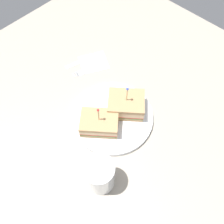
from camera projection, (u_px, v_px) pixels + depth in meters
ground_plane at (112, 119)px, 70.80cm from camera, size 112.68×112.68×2.00cm
plate at (112, 117)px, 69.33cm from camera, size 24.17×24.17×1.39cm
sandwich_half_front at (99, 123)px, 64.91cm from camera, size 12.57×12.20×9.77cm
sandwich_half_back at (126, 105)px, 67.51cm from camera, size 13.01×12.73×10.68cm
drink_glass at (100, 176)px, 56.08cm from camera, size 7.10×7.10×11.64cm
napkin at (94, 62)px, 80.52cm from camera, size 11.59×11.95×0.15cm
fork at (86, 71)px, 78.52cm from camera, size 5.79×11.75×0.35cm
knife at (81, 61)px, 80.69cm from camera, size 4.82×13.14×0.35cm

